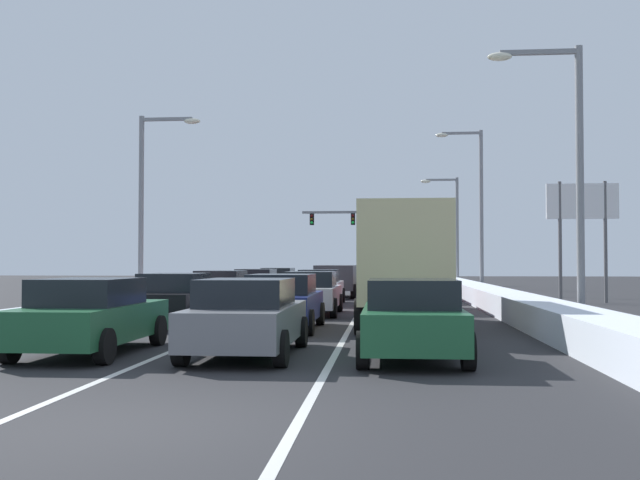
% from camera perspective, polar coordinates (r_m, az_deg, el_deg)
% --- Properties ---
extents(ground_plane, '(136.00, 136.00, 0.00)m').
position_cam_1_polar(ground_plane, '(29.30, -0.18, -5.31)').
color(ground_plane, '#28282B').
extents(lane_stripe_between_right_lane_and_center_lane, '(0.14, 57.54, 0.01)m').
position_cam_1_polar(lane_stripe_between_right_lane_and_center_lane, '(34.41, 3.46, -4.77)').
color(lane_stripe_between_right_lane_and_center_lane, silver).
rests_on(lane_stripe_between_right_lane_and_center_lane, ground).
extents(lane_stripe_between_center_lane_and_left_lane, '(0.14, 57.54, 0.01)m').
position_cam_1_polar(lane_stripe_between_center_lane_and_left_lane, '(34.68, -2.18, -4.75)').
color(lane_stripe_between_center_lane_and_left_lane, silver).
rests_on(lane_stripe_between_center_lane_and_left_lane, ground).
extents(snow_bank_right_shoulder, '(1.45, 57.54, 0.76)m').
position_cam_1_polar(snow_bank_right_shoulder, '(34.64, 12.28, -4.09)').
color(snow_bank_right_shoulder, silver).
rests_on(snow_bank_right_shoulder, ground).
extents(snow_bank_left_shoulder, '(1.38, 57.54, 0.55)m').
position_cam_1_polar(snow_bank_left_shoulder, '(35.73, -10.67, -4.19)').
color(snow_bank_left_shoulder, silver).
rests_on(snow_bank_left_shoulder, ground).
extents(sedan_green_right_lane_nearest, '(2.00, 4.50, 1.51)m').
position_cam_1_polar(sedan_green_right_lane_nearest, '(14.21, 7.13, -6.03)').
color(sedan_green_right_lane_nearest, '#1E5633').
rests_on(sedan_green_right_lane_nearest, ground).
extents(box_truck_right_lane_second, '(2.53, 7.20, 3.36)m').
position_cam_1_polar(box_truck_right_lane_second, '(20.99, 6.42, -1.54)').
color(box_truck_right_lane_second, black).
rests_on(box_truck_right_lane_second, ground).
extents(suv_red_right_lane_third, '(2.16, 4.90, 1.67)m').
position_cam_1_polar(suv_red_right_lane_third, '(28.55, 6.91, -3.35)').
color(suv_red_right_lane_third, maroon).
rests_on(suv_red_right_lane_third, ground).
extents(suv_maroon_right_lane_fourth, '(2.16, 4.90, 1.67)m').
position_cam_1_polar(suv_maroon_right_lane_fourth, '(35.18, 6.62, -3.05)').
color(suv_maroon_right_lane_fourth, maroon).
rests_on(suv_maroon_right_lane_fourth, ground).
extents(sedan_tan_right_lane_fifth, '(2.00, 4.50, 1.51)m').
position_cam_1_polar(sedan_tan_right_lane_fifth, '(41.22, 5.94, -3.20)').
color(sedan_tan_right_lane_fifth, '#937F60').
rests_on(sedan_tan_right_lane_fifth, ground).
extents(sedan_gray_center_lane_nearest, '(2.00, 4.50, 1.51)m').
position_cam_1_polar(sedan_gray_center_lane_nearest, '(14.56, -5.66, -5.94)').
color(sedan_gray_center_lane_nearest, slate).
rests_on(sedan_gray_center_lane_nearest, ground).
extents(sedan_navy_center_lane_second, '(2.00, 4.50, 1.51)m').
position_cam_1_polar(sedan_navy_center_lane_second, '(20.04, -2.93, -4.79)').
color(sedan_navy_center_lane_second, navy).
rests_on(sedan_navy_center_lane_second, ground).
extents(sedan_silver_center_lane_third, '(2.00, 4.50, 1.51)m').
position_cam_1_polar(sedan_silver_center_lane_third, '(25.79, -0.69, -4.10)').
color(sedan_silver_center_lane_third, '#B7BABF').
rests_on(sedan_silver_center_lane_third, ground).
extents(sedan_white_center_lane_fourth, '(2.00, 4.50, 1.51)m').
position_cam_1_polar(sedan_white_center_lane_fourth, '(32.01, -0.02, -3.64)').
color(sedan_white_center_lane_fourth, silver).
rests_on(sedan_white_center_lane_fourth, ground).
extents(suv_charcoal_center_lane_fifth, '(2.16, 4.90, 1.67)m').
position_cam_1_polar(suv_charcoal_center_lane_fifth, '(38.48, 1.28, -2.94)').
color(suv_charcoal_center_lane_fifth, '#38383D').
rests_on(suv_charcoal_center_lane_fifth, ground).
extents(sedan_green_left_lane_nearest, '(2.00, 4.50, 1.51)m').
position_cam_1_polar(sedan_green_left_lane_nearest, '(15.51, -17.34, -5.61)').
color(sedan_green_left_lane_nearest, '#1E5633').
rests_on(sedan_green_left_lane_nearest, ground).
extents(sedan_black_left_lane_second, '(2.00, 4.50, 1.51)m').
position_cam_1_polar(sedan_black_left_lane_second, '(22.04, -11.08, -4.48)').
color(sedan_black_left_lane_second, black).
rests_on(sedan_black_left_lane_second, ground).
extents(sedan_red_left_lane_third, '(2.00, 4.50, 1.51)m').
position_cam_1_polar(sedan_red_left_lane_third, '(28.74, -7.62, -3.84)').
color(sedan_red_left_lane_third, maroon).
rests_on(sedan_red_left_lane_third, ground).
extents(sedan_maroon_left_lane_fourth, '(2.00, 4.50, 1.51)m').
position_cam_1_polar(sedan_maroon_left_lane_fourth, '(34.92, -4.94, -3.47)').
color(sedan_maroon_left_lane_fourth, maroon).
rests_on(sedan_maroon_left_lane_fourth, ground).
extents(sedan_tan_left_lane_fifth, '(2.00, 4.50, 1.51)m').
position_cam_1_polar(sedan_tan_left_lane_fifth, '(41.57, -3.23, -3.20)').
color(sedan_tan_left_lane_fifth, '#937F60').
rests_on(sedan_tan_left_lane_fifth, ground).
extents(traffic_light_gantry, '(10.94, 0.47, 6.20)m').
position_cam_1_polar(traffic_light_gantry, '(60.55, 5.19, 1.03)').
color(traffic_light_gantry, slate).
rests_on(traffic_light_gantry, ground).
extents(street_lamp_right_near, '(2.66, 0.36, 7.97)m').
position_cam_1_polar(street_lamp_right_near, '(22.07, 18.52, 6.04)').
color(street_lamp_right_near, gray).
rests_on(street_lamp_right_near, ground).
extents(street_lamp_right_mid, '(2.66, 0.36, 9.32)m').
position_cam_1_polar(street_lamp_right_mid, '(42.65, 11.94, 3.23)').
color(street_lamp_right_mid, gray).
rests_on(street_lamp_right_mid, ground).
extents(street_lamp_right_far, '(2.66, 0.36, 7.83)m').
position_cam_1_polar(street_lamp_right_far, '(52.93, 10.16, 1.42)').
color(street_lamp_right_far, gray).
rests_on(street_lamp_right_far, ground).
extents(street_lamp_left_mid, '(2.66, 0.36, 8.07)m').
position_cam_1_polar(street_lamp_left_mid, '(32.19, -13.05, 3.67)').
color(street_lamp_left_mid, gray).
rests_on(street_lamp_left_mid, ground).
extents(roadside_sign_right, '(3.20, 0.16, 5.50)m').
position_cam_1_polar(roadside_sign_right, '(35.41, 19.64, 1.91)').
color(roadside_sign_right, '#59595B').
rests_on(roadside_sign_right, ground).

